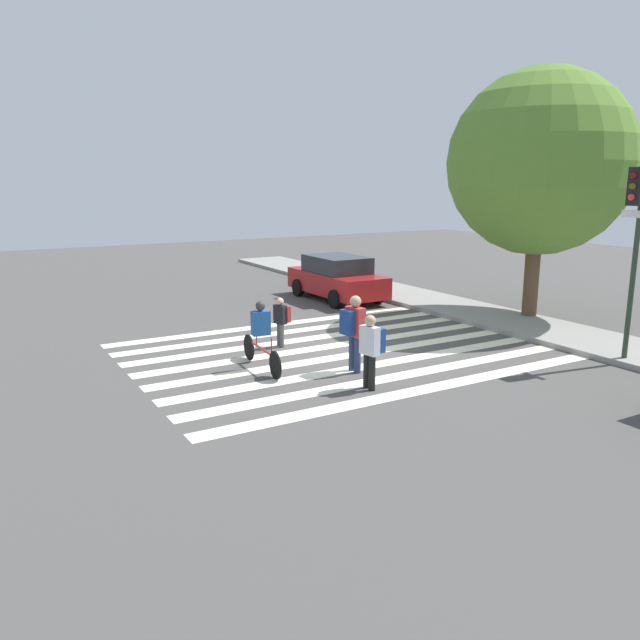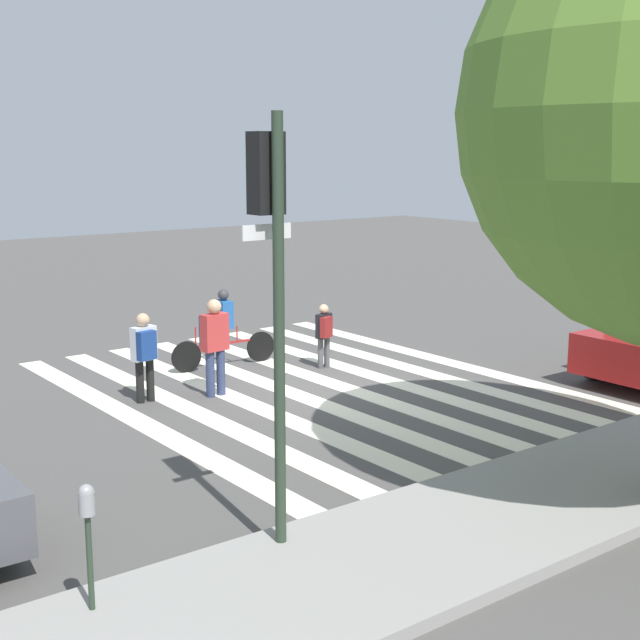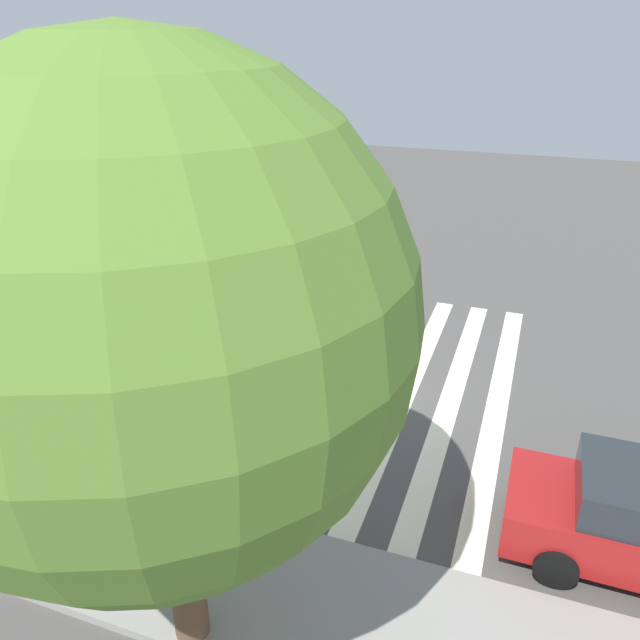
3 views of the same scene
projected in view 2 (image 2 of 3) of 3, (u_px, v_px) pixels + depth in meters
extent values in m
plane|color=#4C4947|center=(308.00, 387.00, 16.48)|extent=(60.00, 60.00, 0.00)
cube|color=gray|center=(593.00, 482.00, 11.59)|extent=(36.00, 2.50, 0.14)
cube|color=#F2EDCC|center=(440.00, 360.00, 18.53)|extent=(0.46, 10.00, 0.01)
cube|color=#F2EDCC|center=(406.00, 367.00, 17.94)|extent=(0.46, 10.00, 0.01)
cube|color=#F2EDCC|center=(369.00, 374.00, 17.36)|extent=(0.46, 10.00, 0.01)
cube|color=#F2EDCC|center=(329.00, 382.00, 16.77)|extent=(0.46, 10.00, 0.01)
cube|color=#F2EDCC|center=(286.00, 391.00, 16.19)|extent=(0.46, 10.00, 0.01)
cube|color=#F2EDCC|center=(240.00, 400.00, 15.60)|extent=(0.46, 10.00, 0.01)
cube|color=#F2EDCC|center=(191.00, 410.00, 15.02)|extent=(0.46, 10.00, 0.01)
cube|color=#F2EDCC|center=(137.00, 420.00, 14.43)|extent=(0.46, 10.00, 0.01)
cylinder|color=#283828|center=(279.00, 342.00, 9.27)|extent=(0.12, 0.12, 4.71)
cube|color=black|center=(266.00, 173.00, 9.10)|extent=(0.32, 0.26, 0.84)
cube|color=silver|center=(267.00, 232.00, 9.22)|extent=(0.60, 0.02, 0.16)
sphere|color=#590F0F|center=(257.00, 150.00, 9.19)|extent=(0.15, 0.15, 0.15)
sphere|color=#59470F|center=(257.00, 173.00, 9.23)|extent=(0.15, 0.15, 0.15)
sphere|color=red|center=(258.00, 195.00, 9.27)|extent=(0.15, 0.15, 0.15)
cylinder|color=#283828|center=(90.00, 569.00, 8.19)|extent=(0.06, 0.06, 1.07)
cylinder|color=gray|center=(87.00, 503.00, 8.07)|extent=(0.15, 0.15, 0.22)
sphere|color=gray|center=(86.00, 492.00, 8.05)|extent=(0.14, 0.14, 0.14)
cylinder|color=black|center=(150.00, 380.00, 15.49)|extent=(0.14, 0.14, 0.74)
cylinder|color=black|center=(140.00, 382.00, 15.37)|extent=(0.14, 0.14, 0.74)
cube|color=silver|center=(144.00, 343.00, 15.30)|extent=(0.46, 0.27, 0.59)
sphere|color=tan|center=(143.00, 320.00, 15.23)|extent=(0.23, 0.23, 0.23)
cube|color=navy|center=(147.00, 345.00, 15.15)|extent=(0.35, 0.20, 0.50)
cylinder|color=#4C4C51|center=(327.00, 352.00, 17.89)|extent=(0.12, 0.12, 0.61)
cylinder|color=#4C4C51|center=(321.00, 353.00, 17.79)|extent=(0.12, 0.12, 0.61)
cube|color=black|center=(324.00, 326.00, 17.74)|extent=(0.39, 0.26, 0.49)
sphere|color=tan|center=(324.00, 309.00, 17.67)|extent=(0.19, 0.19, 0.19)
cube|color=maroon|center=(326.00, 327.00, 17.61)|extent=(0.29, 0.20, 0.41)
cylinder|color=navy|center=(221.00, 372.00, 15.86)|extent=(0.16, 0.16, 0.83)
cylinder|color=navy|center=(210.00, 374.00, 15.73)|extent=(0.16, 0.16, 0.83)
cube|color=#B73333|center=(215.00, 332.00, 15.66)|extent=(0.50, 0.27, 0.66)
sphere|color=tan|center=(214.00, 307.00, 15.57)|extent=(0.26, 0.26, 0.26)
cube|color=navy|center=(210.00, 330.00, 15.82)|extent=(0.38, 0.21, 0.55)
cylinder|color=black|center=(186.00, 357.00, 17.46)|extent=(0.63, 0.08, 0.63)
cylinder|color=black|center=(261.00, 347.00, 18.36)|extent=(0.63, 0.08, 0.63)
cube|color=maroon|center=(224.00, 343.00, 17.88)|extent=(1.42, 0.13, 0.04)
cylinder|color=maroon|center=(237.00, 334.00, 18.00)|extent=(0.03, 0.03, 0.32)
cylinder|color=maroon|center=(196.00, 337.00, 17.50)|extent=(0.03, 0.03, 0.40)
cube|color=#1E5199|center=(224.00, 314.00, 17.76)|extent=(0.27, 0.42, 0.55)
sphere|color=#333338|center=(223.00, 295.00, 17.69)|extent=(0.22, 0.22, 0.22)
cylinder|color=black|center=(595.00, 363.00, 16.95)|extent=(0.64, 0.20, 0.64)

